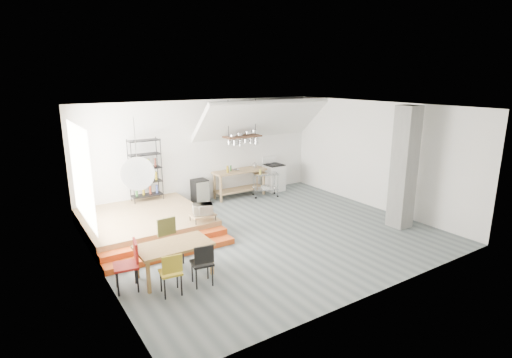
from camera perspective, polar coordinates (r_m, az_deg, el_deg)
floor at (r=10.30m, az=1.44°, el=-7.78°), size 8.00×8.00×0.00m
wall_back at (r=12.78m, az=-7.47°, el=3.98°), size 8.00×0.04×3.20m
wall_left at (r=8.29m, az=-21.93°, el=-2.68°), size 0.04×7.00×3.20m
wall_right at (r=12.47m, az=16.83°, el=3.22°), size 0.04×7.00×3.20m
ceiling at (r=9.56m, az=1.56°, el=10.28°), size 8.00×7.00×0.02m
slope_ceiling at (r=13.01m, az=0.79°, el=8.51°), size 4.40×1.44×1.32m
window_pane at (r=9.68m, az=-23.74°, el=0.72°), size 0.02×2.50×2.20m
platform at (r=10.91m, az=-15.67°, el=-5.91°), size 3.00×3.00×0.40m
step_lower at (r=9.24m, az=-11.83°, el=-10.33°), size 3.00×0.35×0.13m
step_upper at (r=9.52m, az=-12.64°, el=-9.20°), size 3.00×0.35×0.27m
concrete_column at (r=11.03m, az=20.39°, el=1.52°), size 0.50×0.50×3.20m
kitchen_counter at (r=13.19m, az=-2.37°, el=0.08°), size 1.80×0.60×0.91m
stove at (r=13.98m, az=2.56°, el=0.29°), size 0.60×0.60×1.18m
pot_rack at (r=12.75m, az=-1.80°, el=5.78°), size 1.20×0.50×1.43m
wire_shelving at (r=11.84m, az=-15.53°, el=1.39°), size 0.88×0.38×1.80m
microwave_shelf at (r=10.06m, az=-7.61°, el=-5.12°), size 0.60×0.40×0.16m
paper_lantern at (r=7.46m, az=-16.54°, el=0.73°), size 0.60×0.60×0.60m
dining_table at (r=8.15m, az=-11.67°, el=-9.60°), size 1.46×0.83×0.69m
chair_mustard at (r=7.54m, az=-12.01°, el=-12.65°), size 0.43×0.43×0.83m
chair_black at (r=7.75m, az=-7.61°, el=-11.54°), size 0.45×0.45×0.86m
chair_olive at (r=8.80m, az=-12.27°, el=-8.07°), size 0.47×0.47×0.96m
chair_red at (r=7.91m, az=-17.57°, el=-11.12°), size 0.50×0.50×0.95m
rolling_cart at (r=13.23m, az=1.35°, el=-0.35°), size 0.91×0.69×0.80m
mini_fridge at (r=12.66m, az=-8.01°, el=-1.79°), size 0.45×0.45×0.77m
microwave at (r=10.01m, az=-7.63°, el=-4.30°), size 0.55×0.45×0.27m
bowl at (r=13.00m, az=-2.85°, el=1.28°), size 0.24×0.24×0.06m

